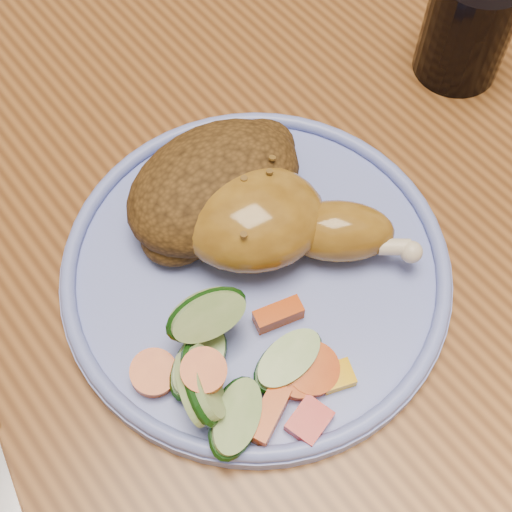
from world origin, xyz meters
The scene contains 9 objects.
ground centered at (0.00, 0.00, 0.00)m, with size 4.00×4.00×0.00m, color #54321D.
dining_table centered at (0.00, 0.00, 0.67)m, with size 0.90×1.40×0.75m.
plate centered at (-0.07, -0.05, 0.76)m, with size 0.26×0.26×0.01m, color #6C7ED7.
plate_rim centered at (-0.07, -0.05, 0.77)m, with size 0.26×0.26×0.01m, color #6C7ED7.
chicken_leg centered at (-0.05, -0.04, 0.79)m, with size 0.14×0.15×0.05m.
rice_pilaf centered at (-0.06, 0.00, 0.78)m, with size 0.14×0.09×0.06m.
vegetable_pile centered at (-0.13, -0.11, 0.78)m, with size 0.11×0.12×0.06m.
fork centered at (-0.27, -0.07, 0.75)m, with size 0.05×0.16×0.00m.
drinking_glass centered at (0.17, 0.00, 0.79)m, with size 0.07×0.07×0.09m, color black.
Camera 1 is at (-0.21, -0.23, 1.18)m, focal length 50.00 mm.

